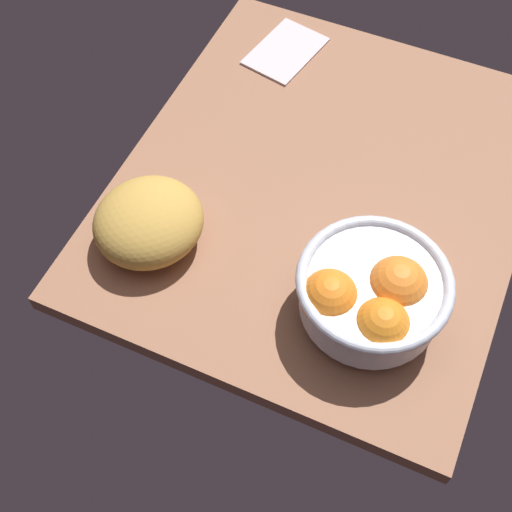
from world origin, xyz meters
The scene contains 4 objects.
ground_plane centered at (0.00, 0.00, -1.50)cm, with size 72.67×61.83×3.00cm, color #956449.
fruit_bowl centered at (-19.46, -13.86, 6.12)cm, with size 20.89×20.89×11.14cm.
bread_loaf centered at (-20.20, 19.63, 4.48)cm, with size 16.26×15.40×8.95cm, color gold.
napkin_folded centered at (25.47, 17.17, 0.44)cm, with size 14.57×9.83×0.87cm, color silver.
Camera 1 is at (-67.59, -18.54, 87.98)cm, focal length 49.66 mm.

